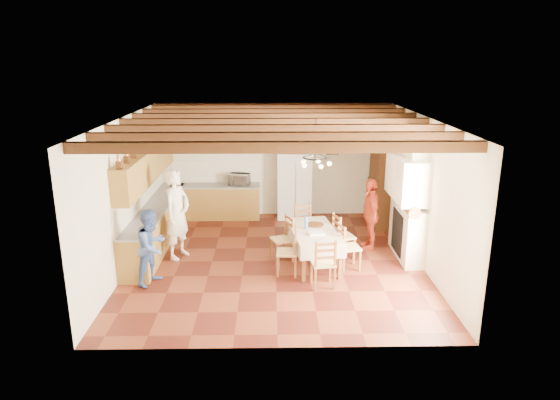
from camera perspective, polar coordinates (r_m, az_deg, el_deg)
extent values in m
cube|color=#481810|center=(10.59, -0.51, -7.02)|extent=(6.00, 6.50, 0.02)
cube|color=silver|center=(9.80, -0.56, 9.43)|extent=(6.00, 6.50, 0.02)
cube|color=beige|center=(13.27, -0.67, 4.61)|extent=(6.00, 0.02, 3.00)
cube|color=beige|center=(7.00, -0.27, -6.19)|extent=(6.00, 0.02, 3.00)
cube|color=beige|center=(10.51, -17.18, 0.76)|extent=(0.02, 6.50, 3.00)
cube|color=beige|center=(10.56, 16.03, 0.93)|extent=(0.02, 6.50, 3.00)
cube|color=brown|center=(11.71, -13.92, -2.90)|extent=(0.60, 4.30, 0.86)
cube|color=brown|center=(13.30, -7.34, -0.24)|extent=(2.30, 0.60, 0.86)
cube|color=slate|center=(11.57, -14.07, -0.79)|extent=(0.62, 4.30, 0.04)
cube|color=slate|center=(13.18, -7.41, 1.64)|extent=(2.34, 0.62, 0.04)
cube|color=#EEE9CE|center=(11.55, -15.56, 0.72)|extent=(0.03, 4.30, 0.60)
cube|color=#EEE9CE|center=(13.38, -7.33, 3.27)|extent=(2.30, 0.03, 0.60)
cube|color=brown|center=(11.36, -15.02, 3.89)|extent=(0.35, 4.20, 0.70)
cube|color=#2E2114|center=(13.27, 6.07, 6.07)|extent=(0.34, 0.03, 0.42)
cube|color=silver|center=(13.14, 1.74, 1.73)|extent=(0.94, 0.79, 1.77)
cube|color=beige|center=(10.18, 3.88, -3.57)|extent=(1.10, 1.83, 0.05)
cube|color=brown|center=(9.55, 2.75, -7.34)|extent=(0.08, 0.08, 0.71)
cube|color=brown|center=(9.71, 6.90, -7.04)|extent=(0.08, 0.08, 0.71)
cube|color=brown|center=(10.95, 1.15, -4.17)|extent=(0.08, 0.08, 0.71)
cube|color=brown|center=(11.08, 4.78, -3.96)|extent=(0.08, 0.08, 0.71)
torus|color=black|center=(9.77, 4.05, 4.85)|extent=(0.47, 0.47, 0.03)
imported|color=white|center=(10.68, -11.67, -1.59)|extent=(0.71, 0.83, 1.93)
imported|color=#3F5A9B|center=(9.66, -14.43, -5.19)|extent=(0.80, 0.87, 1.46)
imported|color=#AF351C|center=(11.18, 10.27, -1.58)|extent=(0.43, 0.95, 1.60)
imported|color=silver|center=(13.09, -4.67, 2.35)|extent=(0.58, 0.46, 0.29)
imported|color=#3A180C|center=(12.93, 1.58, 6.12)|extent=(0.34, 0.34, 0.27)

